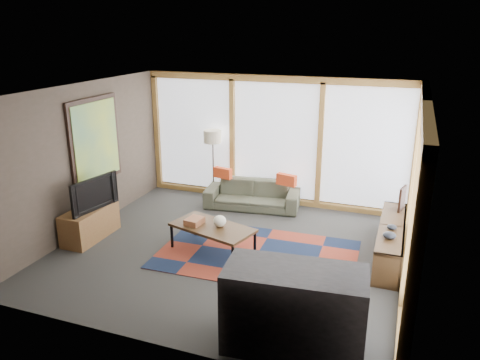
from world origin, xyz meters
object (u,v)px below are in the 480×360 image
(coffee_table, at_px, (213,239))
(bar_counter, at_px, (294,309))
(tv_console, at_px, (90,223))
(sofa, at_px, (252,195))
(floor_lamp, at_px, (213,165))
(television, at_px, (91,193))
(bookshelf, at_px, (391,241))

(coffee_table, distance_m, bar_counter, 2.62)
(tv_console, bearing_deg, sofa, 46.93)
(floor_lamp, height_order, television, floor_lamp)
(floor_lamp, bearing_deg, bookshelf, -21.29)
(sofa, relative_size, coffee_table, 1.40)
(coffee_table, height_order, bookshelf, bookshelf)
(coffee_table, relative_size, tv_console, 1.22)
(coffee_table, height_order, television, television)
(television, bearing_deg, bar_counter, -102.18)
(sofa, height_order, coffee_table, sofa)
(tv_console, distance_m, bar_counter, 4.32)
(tv_console, bearing_deg, bar_counter, -22.15)
(bookshelf, xyz_separation_m, television, (-4.83, -1.06, 0.56))
(bookshelf, height_order, television, television)
(coffee_table, xyz_separation_m, bar_counter, (1.80, -1.88, 0.27))
(coffee_table, relative_size, bookshelf, 0.63)
(coffee_table, bearing_deg, floor_lamp, 112.90)
(floor_lamp, height_order, tv_console, floor_lamp)
(sofa, bearing_deg, bar_counter, -72.65)
(bookshelf, distance_m, tv_console, 5.02)
(sofa, bearing_deg, bookshelf, -31.92)
(floor_lamp, relative_size, television, 1.51)
(coffee_table, distance_m, tv_console, 2.20)
(floor_lamp, bearing_deg, tv_console, -116.29)
(tv_console, relative_size, television, 1.11)
(sofa, height_order, tv_console, tv_console)
(sofa, xyz_separation_m, tv_console, (-2.16, -2.31, 0.00))
(sofa, relative_size, bookshelf, 0.88)
(floor_lamp, xyz_separation_m, bar_counter, (2.76, -4.13, -0.25))
(sofa, bearing_deg, floor_lamp, 160.99)
(floor_lamp, bearing_deg, bar_counter, -56.28)
(bookshelf, relative_size, bar_counter, 1.37)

